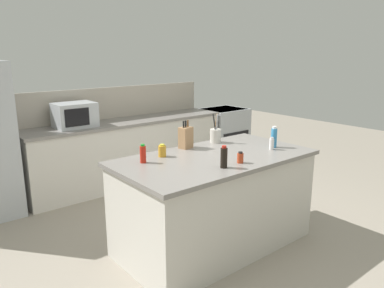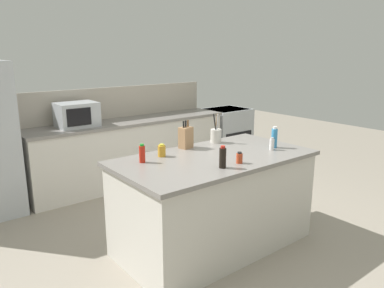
{
  "view_description": "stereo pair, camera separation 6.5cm",
  "coord_description": "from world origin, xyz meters",
  "px_view_note": "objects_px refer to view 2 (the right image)",
  "views": [
    {
      "loc": [
        -2.37,
        -2.54,
        1.93
      ],
      "look_at": [
        0.0,
        0.35,
        0.99
      ],
      "focal_mm": 35.0,
      "sensor_mm": 36.0,
      "label": 1
    },
    {
      "loc": [
        -2.32,
        -2.58,
        1.93
      ],
      "look_at": [
        0.0,
        0.35,
        0.99
      ],
      "focal_mm": 35.0,
      "sensor_mm": 36.0,
      "label": 2
    }
  ],
  "objects_px": {
    "salt_shaker": "(272,144)",
    "dish_soap_bottle": "(274,138)",
    "microwave": "(77,115)",
    "honey_jar": "(162,151)",
    "soy_sauce_bottle": "(223,158)",
    "knife_block": "(186,137)",
    "spice_jar_paprika": "(239,158)",
    "range_oven": "(226,134)",
    "hot_sauce_bottle": "(142,154)",
    "utensil_crock": "(216,135)"
  },
  "relations": [
    {
      "from": "honey_jar",
      "to": "soy_sauce_bottle",
      "type": "xyz_separation_m",
      "value": [
        0.21,
        -0.63,
        0.04
      ]
    },
    {
      "from": "range_oven",
      "to": "honey_jar",
      "type": "relative_size",
      "value": 7.6
    },
    {
      "from": "honey_jar",
      "to": "dish_soap_bottle",
      "type": "bearing_deg",
      "value": -22.04
    },
    {
      "from": "honey_jar",
      "to": "hot_sauce_bottle",
      "type": "height_order",
      "value": "hot_sauce_bottle"
    },
    {
      "from": "utensil_crock",
      "to": "honey_jar",
      "type": "bearing_deg",
      "value": -173.32
    },
    {
      "from": "knife_block",
      "to": "dish_soap_bottle",
      "type": "distance_m",
      "value": 0.92
    },
    {
      "from": "range_oven",
      "to": "salt_shaker",
      "type": "distance_m",
      "value": 2.94
    },
    {
      "from": "range_oven",
      "to": "knife_block",
      "type": "height_order",
      "value": "knife_block"
    },
    {
      "from": "honey_jar",
      "to": "hot_sauce_bottle",
      "type": "distance_m",
      "value": 0.26
    },
    {
      "from": "knife_block",
      "to": "soy_sauce_bottle",
      "type": "bearing_deg",
      "value": -112.92
    },
    {
      "from": "honey_jar",
      "to": "soy_sauce_bottle",
      "type": "distance_m",
      "value": 0.66
    },
    {
      "from": "range_oven",
      "to": "hot_sauce_bottle",
      "type": "height_order",
      "value": "hot_sauce_bottle"
    },
    {
      "from": "spice_jar_paprika",
      "to": "honey_jar",
      "type": "distance_m",
      "value": 0.75
    },
    {
      "from": "salt_shaker",
      "to": "hot_sauce_bottle",
      "type": "relative_size",
      "value": 0.75
    },
    {
      "from": "microwave",
      "to": "honey_jar",
      "type": "relative_size",
      "value": 4.26
    },
    {
      "from": "honey_jar",
      "to": "hot_sauce_bottle",
      "type": "bearing_deg",
      "value": -167.39
    },
    {
      "from": "microwave",
      "to": "spice_jar_paprika",
      "type": "xyz_separation_m",
      "value": [
        0.5,
        -2.51,
        -0.11
      ]
    },
    {
      "from": "range_oven",
      "to": "salt_shaker",
      "type": "xyz_separation_m",
      "value": [
        -1.64,
        -2.39,
        0.53
      ]
    },
    {
      "from": "honey_jar",
      "to": "hot_sauce_bottle",
      "type": "relative_size",
      "value": 0.7
    },
    {
      "from": "range_oven",
      "to": "utensil_crock",
      "type": "relative_size",
      "value": 2.87
    },
    {
      "from": "knife_block",
      "to": "hot_sauce_bottle",
      "type": "relative_size",
      "value": 1.69
    },
    {
      "from": "soy_sauce_bottle",
      "to": "dish_soap_bottle",
      "type": "height_order",
      "value": "dish_soap_bottle"
    },
    {
      "from": "spice_jar_paprika",
      "to": "hot_sauce_bottle",
      "type": "distance_m",
      "value": 0.88
    },
    {
      "from": "utensil_crock",
      "to": "microwave",
      "type": "bearing_deg",
      "value": 115.27
    },
    {
      "from": "microwave",
      "to": "knife_block",
      "type": "distance_m",
      "value": 1.84
    },
    {
      "from": "knife_block",
      "to": "spice_jar_paprika",
      "type": "relative_size",
      "value": 2.79
    },
    {
      "from": "hot_sauce_bottle",
      "to": "dish_soap_bottle",
      "type": "height_order",
      "value": "dish_soap_bottle"
    },
    {
      "from": "microwave",
      "to": "honey_jar",
      "type": "bearing_deg",
      "value": -87.74
    },
    {
      "from": "microwave",
      "to": "utensil_crock",
      "type": "distance_m",
      "value": 2.0
    },
    {
      "from": "utensil_crock",
      "to": "hot_sauce_bottle",
      "type": "xyz_separation_m",
      "value": [
        -1.03,
        -0.15,
        -0.0
      ]
    },
    {
      "from": "spice_jar_paprika",
      "to": "microwave",
      "type": "bearing_deg",
      "value": 101.24
    },
    {
      "from": "salt_shaker",
      "to": "dish_soap_bottle",
      "type": "xyz_separation_m",
      "value": [
        0.09,
        0.05,
        0.04
      ]
    },
    {
      "from": "microwave",
      "to": "dish_soap_bottle",
      "type": "distance_m",
      "value": 2.62
    },
    {
      "from": "knife_block",
      "to": "spice_jar_paprika",
      "type": "xyz_separation_m",
      "value": [
        0.05,
        -0.73,
        -0.07
      ]
    },
    {
      "from": "soy_sauce_bottle",
      "to": "honey_jar",
      "type": "bearing_deg",
      "value": 108.62
    },
    {
      "from": "range_oven",
      "to": "soy_sauce_bottle",
      "type": "height_order",
      "value": "soy_sauce_bottle"
    },
    {
      "from": "salt_shaker",
      "to": "soy_sauce_bottle",
      "type": "bearing_deg",
      "value": -170.76
    },
    {
      "from": "soy_sauce_bottle",
      "to": "dish_soap_bottle",
      "type": "bearing_deg",
      "value": 11.22
    },
    {
      "from": "microwave",
      "to": "hot_sauce_bottle",
      "type": "height_order",
      "value": "microwave"
    },
    {
      "from": "knife_block",
      "to": "hot_sauce_bottle",
      "type": "xyz_separation_m",
      "value": [
        -0.62,
        -0.16,
        -0.03
      ]
    },
    {
      "from": "microwave",
      "to": "utensil_crock",
      "type": "bearing_deg",
      "value": -64.73
    },
    {
      "from": "range_oven",
      "to": "hot_sauce_bottle",
      "type": "relative_size",
      "value": 5.35
    },
    {
      "from": "knife_block",
      "to": "honey_jar",
      "type": "height_order",
      "value": "knife_block"
    },
    {
      "from": "utensil_crock",
      "to": "honey_jar",
      "type": "relative_size",
      "value": 2.65
    },
    {
      "from": "honey_jar",
      "to": "microwave",
      "type": "bearing_deg",
      "value": 92.26
    },
    {
      "from": "soy_sauce_bottle",
      "to": "hot_sauce_bottle",
      "type": "xyz_separation_m",
      "value": [
        -0.46,
        0.57,
        -0.01
      ]
    },
    {
      "from": "utensil_crock",
      "to": "honey_jar",
      "type": "distance_m",
      "value": 0.78
    },
    {
      "from": "range_oven",
      "to": "soy_sauce_bottle",
      "type": "bearing_deg",
      "value": -134.1
    },
    {
      "from": "range_oven",
      "to": "utensil_crock",
      "type": "height_order",
      "value": "utensil_crock"
    },
    {
      "from": "soy_sauce_bottle",
      "to": "hot_sauce_bottle",
      "type": "relative_size",
      "value": 1.14
    }
  ]
}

